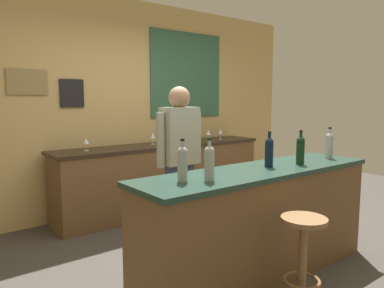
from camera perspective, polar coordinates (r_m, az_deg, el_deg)
ground_plane at (r=3.67m, az=5.32°, el=-17.13°), size 10.00×10.00×0.00m
back_wall at (r=5.03m, az=-10.43°, el=5.94°), size 6.00×0.09×2.80m
bar_counter at (r=3.24m, az=10.37°, el=-11.77°), size 2.33×0.60×0.92m
side_counter at (r=5.00m, az=-4.32°, el=-5.09°), size 3.00×0.56×0.90m
bartender at (r=3.62m, az=-1.94°, el=-1.93°), size 0.52×0.21×1.62m
bar_stool at (r=2.79m, az=16.84°, el=-15.16°), size 0.32×0.32×0.68m
wine_bottle_a at (r=2.57m, az=-1.49°, el=-2.91°), size 0.07×0.07×0.31m
wine_bottle_b at (r=2.60m, az=2.71°, el=-2.79°), size 0.07×0.07×0.31m
wine_bottle_c at (r=3.20m, az=11.87°, el=-1.09°), size 0.07×0.07×0.31m
wine_bottle_d at (r=3.39m, az=16.47°, el=-0.78°), size 0.07×0.07×0.31m
wine_bottle_e at (r=3.83m, az=20.52°, el=-0.07°), size 0.07×0.07×0.31m
wine_glass_a at (r=4.43m, az=-16.13°, el=0.40°), size 0.07×0.07×0.16m
wine_glass_b at (r=4.89m, az=-6.11°, el=1.23°), size 0.07×0.07×0.16m
wine_glass_c at (r=5.24m, az=-0.22°, el=1.65°), size 0.07×0.07×0.16m
wine_glass_d at (r=5.34m, az=2.53°, el=1.75°), size 0.07×0.07×0.16m
wine_glass_e at (r=5.49m, az=4.42°, el=1.88°), size 0.07×0.07×0.16m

